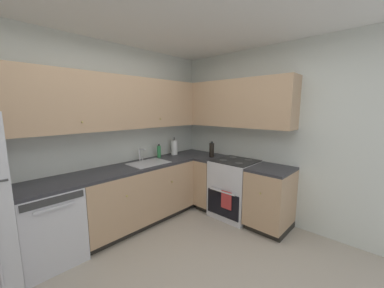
{
  "coord_description": "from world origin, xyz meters",
  "views": [
    {
      "loc": [
        -1.3,
        -1.27,
        1.68
      ],
      "look_at": [
        0.99,
        0.87,
        1.18
      ],
      "focal_mm": 20.86,
      "sensor_mm": 36.0,
      "label": 1
    }
  ],
  "objects_px": {
    "dishwasher": "(49,225)",
    "paper_towel_roll": "(174,147)",
    "soap_bottle": "(159,151)",
    "oil_bottle": "(212,150)",
    "oven_range": "(235,188)"
  },
  "relations": [
    {
      "from": "dishwasher",
      "to": "paper_towel_roll",
      "type": "distance_m",
      "value": 2.1
    },
    {
      "from": "oven_range",
      "to": "soap_bottle",
      "type": "xyz_separation_m",
      "value": [
        -0.64,
        1.08,
        0.53
      ]
    },
    {
      "from": "soap_bottle",
      "to": "oil_bottle",
      "type": "height_order",
      "value": "oil_bottle"
    },
    {
      "from": "oven_range",
      "to": "paper_towel_roll",
      "type": "xyz_separation_m",
      "value": [
        -0.32,
        1.06,
        0.56
      ]
    },
    {
      "from": "oil_bottle",
      "to": "paper_towel_roll",
      "type": "bearing_deg",
      "value": 116.42
    },
    {
      "from": "oven_range",
      "to": "soap_bottle",
      "type": "bearing_deg",
      "value": 120.71
    },
    {
      "from": "soap_bottle",
      "to": "dishwasher",
      "type": "bearing_deg",
      "value": -173.89
    },
    {
      "from": "soap_bottle",
      "to": "paper_towel_roll",
      "type": "distance_m",
      "value": 0.33
    },
    {
      "from": "dishwasher",
      "to": "oven_range",
      "type": "height_order",
      "value": "oven_range"
    },
    {
      "from": "dishwasher",
      "to": "paper_towel_roll",
      "type": "height_order",
      "value": "paper_towel_roll"
    },
    {
      "from": "paper_towel_roll",
      "to": "dishwasher",
      "type": "bearing_deg",
      "value": -175.43
    },
    {
      "from": "paper_towel_roll",
      "to": "oil_bottle",
      "type": "relative_size",
      "value": 1.23
    },
    {
      "from": "oven_range",
      "to": "paper_towel_roll",
      "type": "distance_m",
      "value": 1.24
    },
    {
      "from": "soap_bottle",
      "to": "oil_bottle",
      "type": "distance_m",
      "value": 0.88
    },
    {
      "from": "soap_bottle",
      "to": "oil_bottle",
      "type": "bearing_deg",
      "value": -44.87
    }
  ]
}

